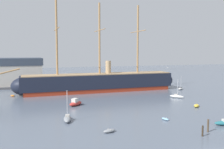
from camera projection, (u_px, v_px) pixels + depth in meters
name	position (u px, v px, depth m)	size (l,w,h in m)	color
tall_ship	(100.00, 82.00, 86.75)	(63.04, 12.83, 30.34)	maroon
dinghy_foreground_left	(109.00, 131.00, 42.63)	(2.52, 1.57, 0.55)	gray
dinghy_near_centre	(165.00, 119.00, 50.40)	(1.17, 1.99, 0.44)	#7FB2D6
sailboat_mid_left	(67.00, 118.00, 49.68)	(2.32, 4.97, 6.23)	gray
dinghy_mid_right	(197.00, 106.00, 62.51)	(2.78, 2.76, 0.65)	gold
motorboat_alongside_bow	(76.00, 103.00, 63.94)	(4.62, 4.47, 1.91)	#B22D28
sailboat_alongside_stern	(177.00, 96.00, 74.92)	(3.60, 4.20, 5.58)	silver
dinghy_far_left	(13.00, 96.00, 77.21)	(1.71, 2.17, 0.47)	orange
sailboat_far_right	(181.00, 88.00, 91.15)	(3.79, 3.22, 5.02)	silver
dinghy_distant_centre	(96.00, 89.00, 91.65)	(1.55, 2.09, 0.45)	orange
mooring_piling_nearest	(203.00, 131.00, 40.57)	(0.29, 0.29, 1.78)	#382B1E
mooring_piling_left_pair	(208.00, 126.00, 42.81)	(0.32, 0.32, 2.21)	#4C3D2D
seagull_in_flight	(167.00, 68.00, 67.73)	(1.17, 0.72, 0.14)	silver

